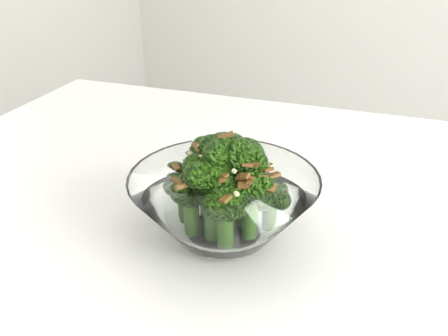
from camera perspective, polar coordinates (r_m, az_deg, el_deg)
The scene contains 2 objects.
table at distance 0.62m, azimuth 10.98°, elevation -11.91°, with size 1.36×1.07×0.75m.
broccoli_dish at distance 0.53m, azimuth -0.01°, elevation -3.54°, with size 0.20×0.20×0.13m.
Camera 1 is at (0.16, -0.32, 1.07)m, focal length 40.00 mm.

